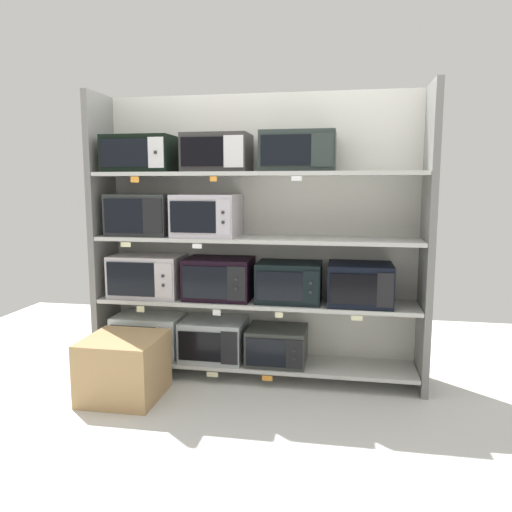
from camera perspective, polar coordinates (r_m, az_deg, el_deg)
ground at (r=3.21m, az=-3.35°, el=-20.35°), size 6.47×6.00×0.02m
back_panel at (r=4.05m, az=0.58°, el=2.42°), size 2.67×0.04×2.24m
upright_left at (r=4.23m, az=-17.13°, el=2.30°), size 0.05×0.43×2.24m
upright_right at (r=3.81m, az=19.08°, el=1.60°), size 0.05×0.43×2.24m
shelf_0 at (r=4.05m, az=0.00°, el=-12.09°), size 2.47×0.43×0.03m
microwave_0 at (r=4.24m, az=-12.24°, el=-8.83°), size 0.55×0.36×0.33m
microwave_1 at (r=4.06m, az=-4.84°, el=-9.45°), size 0.49×0.42×0.32m
microwave_2 at (r=3.97m, az=2.41°, el=-10.17°), size 0.46×0.41×0.28m
price_tag_0 at (r=4.10m, az=-12.71°, el=-12.59°), size 0.05×0.00×0.03m
price_tag_1 at (r=3.93m, az=-5.03°, el=-13.39°), size 0.09×0.00×0.04m
price_tag_2 at (r=3.85m, az=1.31°, el=-13.85°), size 0.08×0.00×0.04m
shelf_1 at (r=3.91m, az=0.00°, el=-5.26°), size 2.47×0.43×0.03m
microwave_3 at (r=4.12m, az=-12.33°, el=-2.20°), size 0.57×0.38×0.33m
microwave_4 at (r=3.93m, az=-4.26°, el=-2.58°), size 0.52×0.38×0.32m
microwave_5 at (r=3.83m, az=3.84°, el=-2.99°), size 0.49×0.37×0.31m
microwave_6 at (r=3.81m, az=11.84°, el=-3.17°), size 0.47×0.40×0.31m
price_tag_3 at (r=3.96m, az=-13.12°, el=-5.95°), size 0.06×0.00×0.05m
price_tag_4 at (r=3.77m, az=-4.54°, el=-6.47°), size 0.06×0.00×0.05m
price_tag_5 at (r=3.68m, az=2.66°, el=-6.78°), size 0.06×0.00×0.04m
price_tag_6 at (r=3.65m, az=11.49°, el=-7.01°), size 0.08×0.00×0.03m
shelf_2 at (r=3.83m, az=0.00°, el=1.96°), size 2.47×0.43×0.03m
microwave_7 at (r=4.07m, az=-13.01°, el=4.64°), size 0.50×0.36×0.33m
microwave_8 at (r=3.89m, az=-5.64°, el=4.66°), size 0.49×0.43×0.33m
price_tag_7 at (r=3.92m, az=-14.72°, el=1.27°), size 0.08×0.00×0.04m
price_tag_8 at (r=3.71m, az=-6.78°, el=1.14°), size 0.07×0.00×0.03m
shelf_3 at (r=3.80m, az=0.00°, el=9.40°), size 2.47×0.43×0.03m
microwave_9 at (r=4.07m, az=-12.99°, el=11.30°), size 0.53×0.42×0.28m
microwave_10 at (r=3.87m, az=-4.48°, el=11.70°), size 0.50×0.36×0.29m
microwave_11 at (r=3.76m, az=4.86°, el=11.85°), size 0.55×0.35×0.29m
price_tag_9 at (r=3.85m, az=-13.73°, el=8.53°), size 0.07×0.00×0.04m
price_tag_10 at (r=3.65m, az=-4.91°, el=8.81°), size 0.05×0.00×0.04m
price_tag_11 at (r=3.54m, az=4.68°, el=8.87°), size 0.07×0.00×0.03m
shipping_carton at (r=3.78m, az=-14.92°, el=-12.23°), size 0.53×0.53×0.45m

